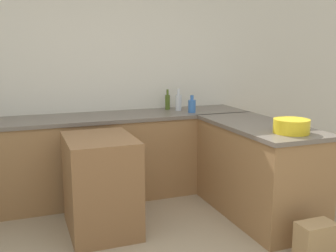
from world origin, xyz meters
The scene contains 9 objects.
wall_back centered at (0.00, 2.45, 1.35)m, with size 8.00×0.06×2.70m.
counter_back centered at (0.00, 2.09, 0.47)m, with size 3.18×0.69×0.93m.
counter_peninsula centered at (1.25, 1.04, 0.47)m, with size 0.69×1.46×0.93m.
island_table centered at (-0.29, 1.25, 0.44)m, with size 0.60×0.78×0.88m.
mixing_bowl centered at (1.26, 0.59, 1.00)m, with size 0.31×0.31×0.12m.
water_bottle_blue centered at (0.92, 1.94, 1.01)m, with size 0.09×0.09×0.20m.
vinegar_bottle_clear centered at (0.83, 2.13, 1.04)m, with size 0.07×0.07×0.26m.
olive_oil_bottle centered at (0.74, 2.26, 1.03)m, with size 0.06×0.06×0.24m.
paper_bag centered at (1.16, 0.09, 0.16)m, with size 0.30×0.18×0.32m.
Camera 1 is at (-0.93, -2.16, 1.64)m, focal length 42.00 mm.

